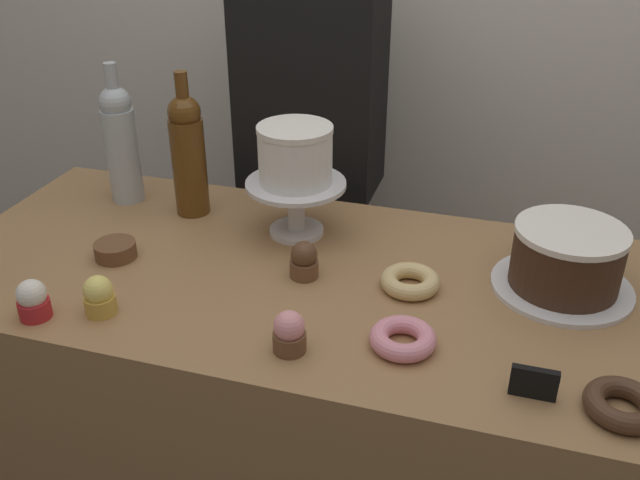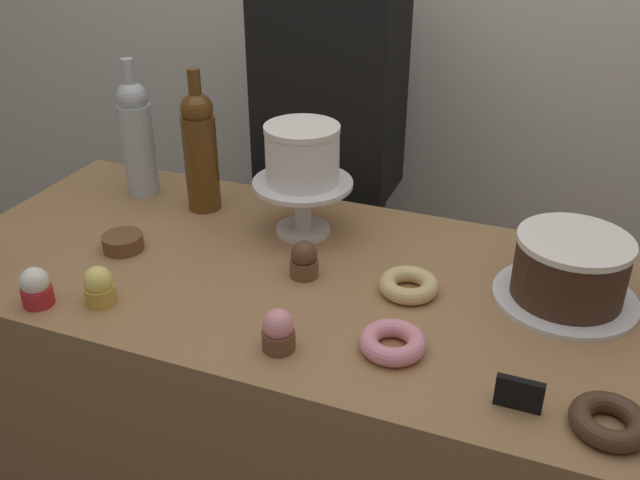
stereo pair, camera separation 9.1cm
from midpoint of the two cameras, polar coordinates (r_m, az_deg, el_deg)
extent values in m
cube|color=#997047|center=(1.64, 1.66, -16.89)|extent=(1.55, 0.67, 0.93)
cylinder|color=silver|center=(1.50, 0.34, 0.83)|extent=(0.12, 0.12, 0.01)
cylinder|color=silver|center=(1.47, 0.35, 2.74)|extent=(0.04, 0.04, 0.10)
cylinder|color=silver|center=(1.45, 0.35, 4.67)|extent=(0.21, 0.21, 0.01)
cylinder|color=white|center=(1.43, 0.36, 6.86)|extent=(0.15, 0.15, 0.11)
cylinder|color=white|center=(1.40, 0.37, 9.16)|extent=(0.16, 0.16, 0.01)
cylinder|color=white|center=(1.37, 21.34, -4.46)|extent=(0.26, 0.26, 0.01)
cylinder|color=#3D2619|center=(1.34, 21.78, -2.36)|extent=(0.20, 0.20, 0.11)
cylinder|color=white|center=(1.31, 22.25, -0.13)|extent=(0.20, 0.20, 0.01)
cylinder|color=#B2BCC1|center=(1.68, -13.22, 7.21)|extent=(0.08, 0.08, 0.22)
sphere|color=#B2BCC1|center=(1.64, -13.72, 11.32)|extent=(0.07, 0.07, 0.07)
cylinder|color=#B2BCC1|center=(1.63, -13.93, 13.02)|extent=(0.03, 0.03, 0.08)
cylinder|color=#5B3814|center=(1.58, -8.14, 6.25)|extent=(0.08, 0.08, 0.22)
sphere|color=#5B3814|center=(1.54, -8.47, 10.63)|extent=(0.07, 0.07, 0.07)
cylinder|color=#5B3814|center=(1.52, -8.61, 12.44)|extent=(0.03, 0.03, 0.08)
cylinder|color=brown|center=(1.34, 0.63, -2.36)|extent=(0.06, 0.06, 0.03)
sphere|color=brown|center=(1.32, 0.64, -1.20)|extent=(0.05, 0.05, 0.05)
cylinder|color=red|center=(1.34, -20.48, -4.39)|extent=(0.06, 0.06, 0.03)
sphere|color=white|center=(1.32, -20.71, -3.25)|extent=(0.05, 0.05, 0.05)
cylinder|color=gold|center=(1.31, -15.76, -4.42)|extent=(0.06, 0.06, 0.03)
sphere|color=#EFDB6B|center=(1.29, -15.95, -3.25)|extent=(0.05, 0.05, 0.05)
cylinder|color=brown|center=(1.15, -1.15, -8.29)|extent=(0.06, 0.06, 0.03)
sphere|color=pink|center=(1.13, -1.17, -7.02)|extent=(0.05, 0.05, 0.05)
torus|color=pink|center=(1.16, 8.27, -8.40)|extent=(0.11, 0.11, 0.03)
torus|color=#472D1E|center=(1.10, 25.02, -13.44)|extent=(0.11, 0.11, 0.03)
torus|color=#E0C17F|center=(1.30, 9.32, -3.73)|extent=(0.11, 0.11, 0.03)
cylinder|color=brown|center=(1.48, -14.22, -0.59)|extent=(0.08, 0.08, 0.01)
cylinder|color=brown|center=(1.47, -14.27, -0.22)|extent=(0.08, 0.08, 0.01)
cylinder|color=brown|center=(1.47, -14.32, 0.16)|extent=(0.08, 0.08, 0.01)
cube|color=black|center=(1.09, 18.47, -12.02)|extent=(0.07, 0.01, 0.05)
cube|color=black|center=(2.12, 1.90, -5.88)|extent=(0.28, 0.18, 0.85)
cube|color=black|center=(1.82, 2.26, 12.55)|extent=(0.36, 0.22, 0.55)
camera|label=1|loc=(0.05, -88.01, 1.10)|focal=38.79mm
camera|label=2|loc=(0.05, 91.99, -1.10)|focal=38.79mm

